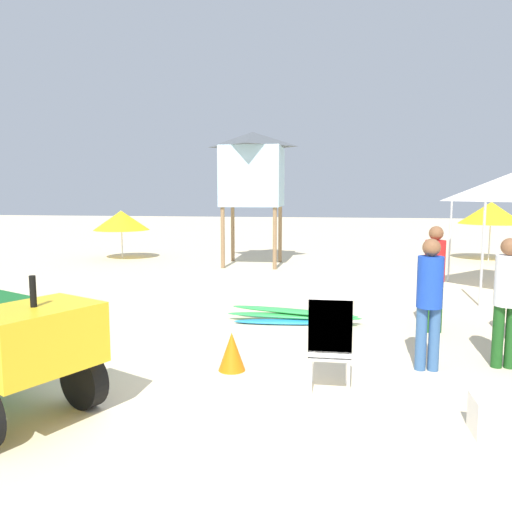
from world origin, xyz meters
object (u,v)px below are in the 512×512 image
(beach_umbrella_mid, at_px, (491,213))
(traffic_cone_near, at_px, (232,351))
(lifeguard_near_left, at_px, (434,272))
(lifeguard_tower, at_px, (253,169))
(beach_umbrella_left, at_px, (121,220))
(cooler_box, at_px, (505,418))
(surfboard_pile, at_px, (293,316))
(lifeguard_near_right, at_px, (429,295))
(lifeguard_near_center, at_px, (507,294))
(stacked_plastic_chairs, at_px, (330,333))

(beach_umbrella_mid, bearing_deg, traffic_cone_near, -119.19)
(lifeguard_near_left, distance_m, lifeguard_tower, 8.43)
(beach_umbrella_left, bearing_deg, cooler_box, -53.02)
(surfboard_pile, bearing_deg, lifeguard_near_right, -48.27)
(lifeguard_near_right, xyz_separation_m, cooler_box, (0.40, -1.74, -0.80))
(lifeguard_near_center, relative_size, cooler_box, 2.88)
(lifeguard_near_left, bearing_deg, traffic_cone_near, -142.28)
(lifeguard_near_left, height_order, lifeguard_near_center, lifeguard_near_left)
(surfboard_pile, relative_size, lifeguard_near_left, 1.36)
(stacked_plastic_chairs, distance_m, lifeguard_near_left, 3.27)
(traffic_cone_near, bearing_deg, stacked_plastic_chairs, -24.40)
(stacked_plastic_chairs, height_order, beach_umbrella_mid, beach_umbrella_mid)
(lifeguard_near_center, height_order, beach_umbrella_left, lifeguard_near_center)
(stacked_plastic_chairs, bearing_deg, lifeguard_near_center, 27.72)
(lifeguard_tower, xyz_separation_m, traffic_cone_near, (1.18, -9.36, -2.71))
(lifeguard_near_center, bearing_deg, lifeguard_tower, 118.04)
(lifeguard_tower, distance_m, beach_umbrella_mid, 8.03)
(lifeguard_near_center, height_order, lifeguard_tower, lifeguard_tower)
(lifeguard_near_left, relative_size, lifeguard_near_center, 1.02)
(stacked_plastic_chairs, relative_size, lifeguard_near_right, 0.71)
(surfboard_pile, relative_size, lifeguard_tower, 0.58)
(lifeguard_near_center, relative_size, traffic_cone_near, 3.40)
(surfboard_pile, relative_size, beach_umbrella_left, 1.26)
(beach_umbrella_left, xyz_separation_m, traffic_cone_near, (5.80, -10.16, -1.07))
(surfboard_pile, height_order, lifeguard_near_left, lifeguard_near_left)
(lifeguard_tower, bearing_deg, lifeguard_near_center, -61.96)
(lifeguard_near_left, xyz_separation_m, lifeguard_near_center, (0.59, -1.62, -0.02))
(surfboard_pile, bearing_deg, lifeguard_near_left, -5.78)
(stacked_plastic_chairs, bearing_deg, surfboard_pile, 101.86)
(lifeguard_near_center, distance_m, cooler_box, 2.22)
(beach_umbrella_mid, bearing_deg, beach_umbrella_left, -173.66)
(beach_umbrella_mid, bearing_deg, cooler_box, -105.44)
(surfboard_pile, xyz_separation_m, lifeguard_near_right, (1.87, -2.10, 0.86))
(surfboard_pile, relative_size, traffic_cone_near, 4.73)
(stacked_plastic_chairs, xyz_separation_m, lifeguard_near_right, (1.24, 0.93, 0.28))
(beach_umbrella_mid, height_order, cooler_box, beach_umbrella_mid)
(cooler_box, bearing_deg, surfboard_pile, 120.66)
(beach_umbrella_left, distance_m, traffic_cone_near, 11.75)
(lifeguard_near_right, relative_size, lifeguard_tower, 0.42)
(stacked_plastic_chairs, height_order, lifeguard_near_center, lifeguard_near_center)
(lifeguard_near_center, bearing_deg, traffic_cone_near, -170.00)
(surfboard_pile, height_order, beach_umbrella_left, beach_umbrella_left)
(lifeguard_near_left, xyz_separation_m, beach_umbrella_left, (-8.70, 7.92, 0.31))
(surfboard_pile, relative_size, cooler_box, 4.00)
(lifeguard_near_center, distance_m, beach_umbrella_left, 13.32)
(surfboard_pile, bearing_deg, traffic_cone_near, -103.73)
(beach_umbrella_left, xyz_separation_m, beach_umbrella_mid, (12.24, 1.36, 0.27))
(lifeguard_tower, bearing_deg, lifeguard_near_right, -67.87)
(lifeguard_near_center, height_order, cooler_box, lifeguard_near_center)
(beach_umbrella_left, bearing_deg, stacked_plastic_chairs, -56.70)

